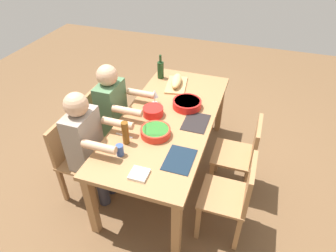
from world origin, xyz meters
TOP-DOWN VIEW (x-y plane):
  - ground_plane at (0.00, 0.00)m, footprint 8.00×8.00m
  - dining_table at (0.00, 0.00)m, footprint 1.98×0.89m
  - chair_near_center at (0.00, -0.76)m, footprint 0.40×0.40m
  - diner_near_center at (0.00, -0.58)m, footprint 0.41×0.53m
  - chair_near_right at (0.55, -0.76)m, footprint 0.40×0.40m
  - diner_near_right at (0.55, -0.58)m, footprint 0.41×0.53m
  - chair_far_center at (0.00, 0.76)m, footprint 0.40×0.40m
  - chair_far_right at (0.55, 0.76)m, footprint 0.40×0.40m
  - serving_bowl_greens at (0.30, -0.02)m, footprint 0.27×0.27m
  - serving_bowl_pasta at (0.01, -0.15)m, footprint 0.20×0.20m
  - serving_bowl_salad at (-0.23, 0.13)m, footprint 0.30×0.30m
  - cutting_board at (-0.62, -0.11)m, footprint 0.43×0.28m
  - bread_loaf at (-0.62, -0.11)m, footprint 0.33×0.16m
  - wine_bottle at (-0.75, -0.34)m, footprint 0.08×0.08m
  - beer_bottle at (0.49, -0.22)m, footprint 0.06×0.06m
  - wine_glass at (-0.19, -0.21)m, footprint 0.08×0.08m
  - cup_near_right at (0.64, -0.21)m, footprint 0.06×0.06m
  - fork_near_right at (0.41, -0.28)m, footprint 0.03×0.17m
  - placemat_far_center at (0.00, 0.28)m, footprint 0.32×0.23m
  - placemat_far_right at (0.55, 0.28)m, footprint 0.32×0.23m
  - napkin_stack at (0.81, 0.04)m, footprint 0.14×0.14m

SIDE VIEW (x-z plane):
  - ground_plane at x=0.00m, z-range 0.00..0.00m
  - chair_near_center at x=0.00m, z-range 0.06..0.91m
  - chair_near_right at x=0.55m, z-range 0.06..0.91m
  - chair_far_center at x=0.00m, z-range 0.06..0.91m
  - chair_far_right at x=0.55m, z-range 0.06..0.91m
  - dining_table at x=0.00m, z-range 0.29..1.03m
  - diner_near_center at x=0.00m, z-range 0.10..1.30m
  - diner_near_right at x=0.55m, z-range 0.10..1.30m
  - placemat_far_center at x=0.00m, z-range 0.74..0.75m
  - placemat_far_right at x=0.55m, z-range 0.74..0.75m
  - fork_near_right at x=0.41m, z-range 0.74..0.75m
  - cutting_board at x=-0.62m, z-range 0.74..0.76m
  - napkin_stack at x=0.81m, z-range 0.74..0.76m
  - serving_bowl_greens at x=0.30m, z-range 0.74..0.82m
  - serving_bowl_salad at x=-0.23m, z-range 0.75..0.82m
  - serving_bowl_pasta at x=0.01m, z-range 0.75..0.83m
  - cup_near_right at x=0.64m, z-range 0.74..0.84m
  - bread_loaf at x=-0.62m, z-range 0.76..0.85m
  - wine_bottle at x=-0.75m, z-range 0.70..0.99m
  - beer_bottle at x=0.49m, z-range 0.74..0.96m
  - wine_glass at x=-0.19m, z-range 0.77..0.94m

